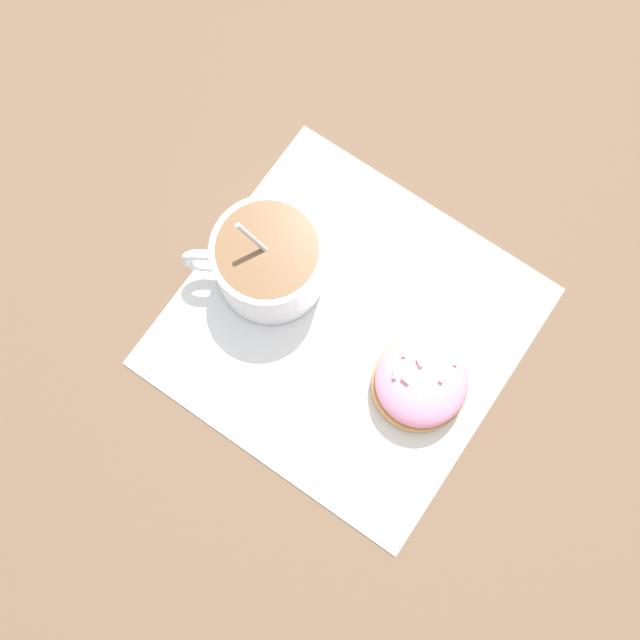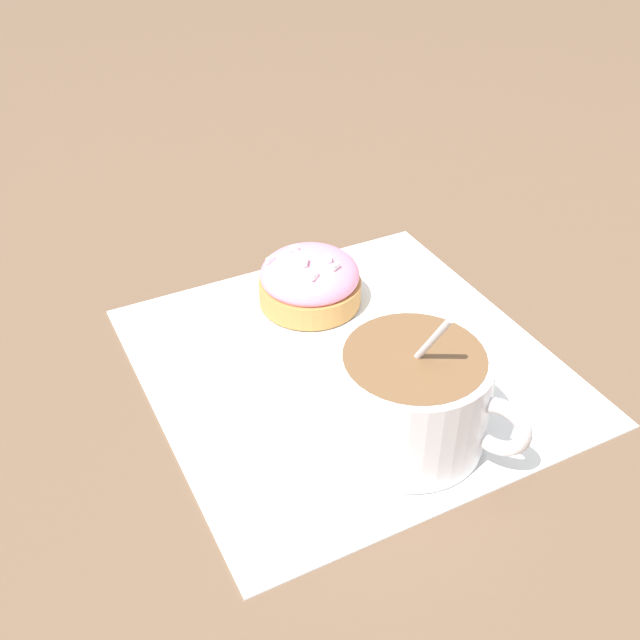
# 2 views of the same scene
# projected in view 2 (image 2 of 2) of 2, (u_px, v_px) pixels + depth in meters

# --- Properties ---
(ground_plane) EXTENTS (3.00, 3.00, 0.00)m
(ground_plane) POSITION_uv_depth(u_px,v_px,m) (348.00, 365.00, 0.53)
(ground_plane) COLOR brown
(paper_napkin) EXTENTS (0.28, 0.28, 0.00)m
(paper_napkin) POSITION_uv_depth(u_px,v_px,m) (348.00, 363.00, 0.53)
(paper_napkin) COLOR white
(paper_napkin) RESTS_ON ground_plane
(coffee_cup) EXTENTS (0.11, 0.09, 0.10)m
(coffee_cup) POSITION_uv_depth(u_px,v_px,m) (417.00, 393.00, 0.45)
(coffee_cup) COLOR white
(coffee_cup) RESTS_ON paper_napkin
(frosted_pastry) EXTENTS (0.08, 0.08, 0.05)m
(frosted_pastry) POSITION_uv_depth(u_px,v_px,m) (310.00, 280.00, 0.57)
(frosted_pastry) COLOR #C18442
(frosted_pastry) RESTS_ON paper_napkin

